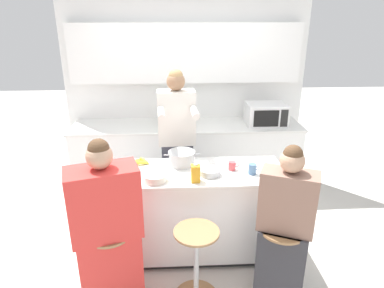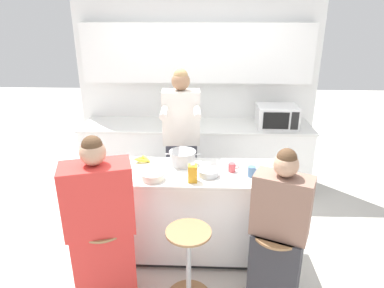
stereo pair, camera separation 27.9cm
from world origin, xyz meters
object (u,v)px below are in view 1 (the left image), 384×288
Objects in this scene: person_seated_near at (284,233)px; potted_plant at (169,114)px; kitchen_island at (192,212)px; fruit_bowl at (155,178)px; bar_stool_leftmost at (112,264)px; person_wrapped_blanket at (107,233)px; bar_stool_rightmost at (279,260)px; person_cooking at (177,150)px; banana_bunch at (141,161)px; juice_carton at (196,173)px; microwave at (266,114)px; cooking_pot at (182,158)px; coffee_cup_near at (252,169)px; coffee_cup_far at (232,166)px; bar_stool_center at (196,262)px.

potted_plant is (-0.95, 1.99, 0.44)m from person_seated_near.
fruit_bowl reaches higher than kitchen_island.
bar_stool_leftmost is at bearing -130.89° from fruit_bowl.
bar_stool_rightmost is at bearing -17.09° from person_wrapped_blanket.
person_wrapped_blanket is (-0.57, -1.22, -0.19)m from person_cooking.
juice_carton reaches higher than banana_bunch.
banana_bunch is at bearing -102.69° from potted_plant.
person_wrapped_blanket is at bearing -131.65° from microwave.
fruit_bowl reaches higher than banana_bunch.
bar_stool_leftmost is 2.69m from microwave.
kitchen_island is 0.98× the size of person_cooking.
potted_plant is (-0.94, 2.00, 0.71)m from bar_stool_rightmost.
juice_carton is 1.85m from microwave.
coffee_cup_near is (0.65, -0.24, -0.02)m from cooking_pot.
microwave is (0.66, 1.32, 0.11)m from coffee_cup_far.
person_cooking is at bearing 131.34° from coffee_cup_far.
person_cooking reaches higher than banana_bunch.
person_wrapped_blanket reaches higher than kitchen_island.
microwave is (1.74, 1.93, 0.70)m from bar_stool_leftmost.
microwave is at bearing 47.79° from fruit_bowl.
bar_stool_leftmost is 0.38× the size of person_cooking.
banana_bunch is 0.68× the size of potted_plant.
person_cooking reaches higher than bar_stool_center.
person_seated_near is 0.65m from coffee_cup_near.
microwave is at bearing 52.15° from kitchen_island.
person_wrapped_blanket is 0.87m from banana_bunch.
banana_bunch is at bearing 165.23° from coffee_cup_near.
potted_plant is (0.46, 1.97, 0.71)m from bar_stool_leftmost.
coffee_cup_near is (-0.16, 0.54, 0.33)m from person_seated_near.
microwave is at bearing 103.96° from person_seated_near.
person_seated_near is 1.50m from banana_bunch.
bar_stool_rightmost is 0.82m from coffee_cup_near.
cooking_pot reaches higher than coffee_cup_far.
person_wrapped_blanket is 1.28m from coffee_cup_far.
person_cooking is 8.52× the size of fruit_bowl.
person_seated_near is (0.72, -0.62, 0.17)m from kitchen_island.
cooking_pot is 0.68× the size of microwave.
juice_carton is (0.02, 0.41, 0.62)m from bar_stool_center.
fruit_bowl is at bearing -173.73° from coffee_cup_near.
person_cooking is 0.46m from cooking_pot.
banana_bunch is at bearing 174.70° from cooking_pot.
person_cooking reaches higher than coffee_cup_far.
potted_plant is at bearing 77.31° from banana_bunch.
cooking_pot is 0.41m from banana_bunch.
bar_stool_center is at bearing -51.88° from fruit_bowl.
juice_carton is at bearing 12.88° from person_wrapped_blanket.
person_wrapped_blanket is at bearing -179.75° from bar_stool_center.
banana_bunch is at bearing 145.71° from bar_stool_rightmost.
person_wrapped_blanket is 14.47× the size of coffee_cup_far.
person_wrapped_blanket reaches higher than person_seated_near.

